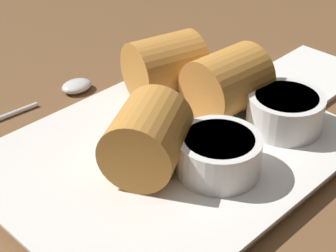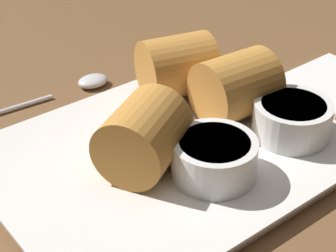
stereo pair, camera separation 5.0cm
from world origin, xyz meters
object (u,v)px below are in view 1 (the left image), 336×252
object	(u,v)px
dipping_bowl_far	(285,110)
serving_plate	(168,156)
napkin	(311,74)
spoon	(60,93)
dipping_bowl_near	(219,153)

from	to	relation	value
dipping_bowl_far	serving_plate	bearing A→B (deg)	-26.50
napkin	spoon	bearing A→B (deg)	-35.86
serving_plate	dipping_bowl_near	xyz separation A→B (cm)	(-0.78, 5.20, 2.59)
dipping_bowl_near	napkin	size ratio (longest dim) A/B	0.65
serving_plate	spoon	world-z (taller)	serving_plate
dipping_bowl_far	napkin	xyz separation A→B (cm)	(-13.07, -5.04, -3.05)
spoon	napkin	size ratio (longest dim) A/B	1.62
dipping_bowl_far	spoon	bearing A→B (deg)	-64.85
serving_plate	dipping_bowl_near	size ratio (longest dim) A/B	4.38
serving_plate	napkin	distance (cm)	23.52
serving_plate	dipping_bowl_near	bearing A→B (deg)	98.57
dipping_bowl_far	napkin	distance (cm)	14.33
napkin	dipping_bowl_far	bearing A→B (deg)	21.08
dipping_bowl_near	spoon	world-z (taller)	dipping_bowl_near
dipping_bowl_far	spoon	size ratio (longest dim) A/B	0.40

